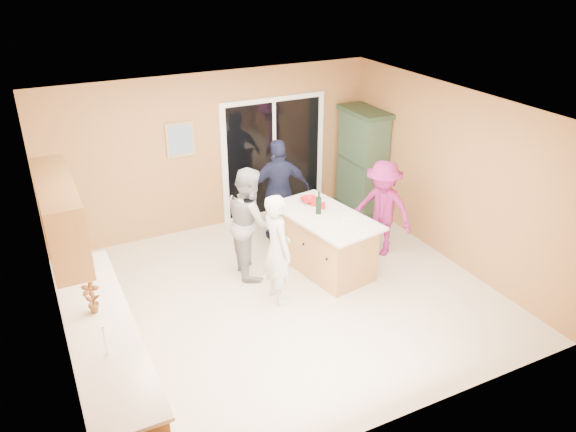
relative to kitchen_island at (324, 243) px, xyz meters
name	(u,v)px	position (x,y,z in m)	size (l,w,h in m)	color
floor	(281,297)	(-0.90, -0.41, -0.41)	(5.50, 5.50, 0.00)	silver
ceiling	(280,110)	(-0.90, -0.41, 2.19)	(5.50, 5.00, 0.10)	white
wall_back	(214,152)	(-0.90, 2.09, 0.89)	(5.50, 0.10, 2.60)	tan
wall_front	(400,316)	(-0.90, -2.91, 0.89)	(5.50, 0.10, 2.60)	tan
wall_left	(50,259)	(-3.65, -0.41, 0.89)	(0.10, 5.00, 2.60)	tan
wall_right	(450,175)	(1.85, -0.41, 0.89)	(0.10, 5.00, 2.60)	tan
left_cabinet_run	(108,371)	(-3.35, -1.46, 0.05)	(0.65, 3.05, 1.24)	tan
upper_cabinets	(60,215)	(-3.48, -0.61, 1.47)	(0.35, 1.60, 0.75)	tan
sliding_door	(274,158)	(0.15, 2.05, 0.64)	(1.90, 0.07, 2.10)	white
framed_picture	(180,140)	(-1.45, 2.06, 1.19)	(0.46, 0.04, 0.56)	tan
kitchen_island	(324,243)	(0.00, 0.00, 0.00)	(1.16, 1.78, 0.87)	tan
green_hutch	(362,163)	(1.59, 1.48, 0.50)	(0.53, 1.01, 1.86)	#243A27
woman_white	(277,249)	(-0.97, -0.43, 0.36)	(0.56, 0.37, 1.54)	silver
woman_grey	(250,222)	(-1.00, 0.40, 0.40)	(0.78, 0.61, 1.61)	#A3A3A5
woman_navy	(279,191)	(-0.19, 1.13, 0.43)	(0.99, 0.41, 1.68)	#161731
woman_magenta	(382,209)	(1.01, 0.02, 0.34)	(0.97, 0.56, 1.50)	#8C1E6A
serving_bowl	(309,200)	(0.01, 0.50, 0.49)	(0.26, 0.26, 0.06)	red
tulip_vase	(92,298)	(-3.35, -1.08, 0.71)	(0.19, 0.13, 0.35)	#A61013
tumbler_near	(314,203)	(0.00, 0.35, 0.51)	(0.07, 0.07, 0.10)	red
tumbler_far	(323,206)	(0.08, 0.20, 0.51)	(0.07, 0.07, 0.10)	red
wine_bottle	(319,205)	(-0.06, 0.09, 0.60)	(0.08, 0.08, 0.34)	black
white_plate	(348,215)	(0.28, -0.16, 0.47)	(0.21, 0.21, 0.01)	white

